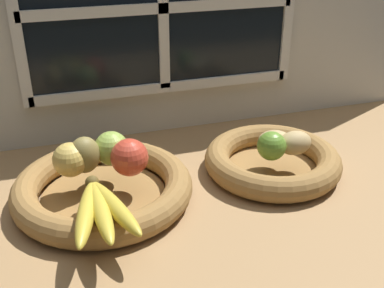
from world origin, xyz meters
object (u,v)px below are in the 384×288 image
Objects in this scene: potato_large at (274,140)px; potato_small at (295,143)px; lime_near at (272,146)px; apple_green_back at (111,148)px; fruit_bowl_left at (103,188)px; pear_brown at (85,155)px; fruit_bowl_right at (272,161)px; banana_bunch_front at (100,209)px; apple_golden_left at (70,160)px; apple_red_right at (130,158)px.

potato_small is (3.12, -3.12, 0.37)cm from potato_large.
apple_green_back is at bearing 165.83° from lime_near.
pear_brown is (-2.65, 2.40, 6.55)cm from fruit_bowl_left.
fruit_bowl_right is 4.29× the size of apple_green_back.
potato_small reaches higher than potato_large.
banana_bunch_front is at bearing -87.40° from pear_brown.
apple_golden_left is at bearing 177.38° from potato_large.
lime_near reaches higher than fruit_bowl_left.
fruit_bowl_left is 8.00cm from apple_green_back.
apple_red_right is 34.23cm from potato_small.
fruit_bowl_right is 4.04× the size of apple_red_right.
potato_small is (45.00, -5.04, -0.86)cm from apple_golden_left.
apple_green_back is 0.93× the size of pear_brown.
apple_green_back is 33.99cm from potato_large.
apple_golden_left is at bearing -170.06° from pear_brown.
potato_large is at bearing 19.06° from banana_bunch_front.
pear_brown is at bearing 176.48° from potato_large.
apple_green_back is at bearing 74.89° from banana_bunch_front.
banana_bunch_front is 42.76cm from potato_small.
apple_green_back reaches higher than fruit_bowl_right.
lime_near reaches higher than banana_bunch_front.
apple_green_back is 0.98× the size of potato_large.
potato_large is at bearing 135.00° from potato_small.
apple_golden_left is at bearing 162.80° from apple_red_right.
potato_small is (42.24, -5.53, -1.19)cm from pear_brown.
banana_bunch_front is at bearing -160.94° from fruit_bowl_right.
apple_golden_left is (-5.42, 1.92, 6.22)cm from fruit_bowl_left.
apple_golden_left reaches higher than potato_small.
pear_brown reaches higher than lime_near.
fruit_bowl_left is 8.47cm from apple_golden_left.
potato_small is at bearing -6.39° from apple_golden_left.
lime_near is at bearing 14.81° from banana_bunch_front.
apple_red_right reaches higher than fruit_bowl_right.
fruit_bowl_right is at bearing -3.52° from pear_brown.
apple_red_right reaches higher than banana_bunch_front.
fruit_bowl_left is at bearing -180.00° from potato_large.
potato_large is 4.63cm from lime_near.
potato_large reaches higher than fruit_bowl_left.
potato_small is at bearing -45.00° from fruit_bowl_right.
lime_near is (-2.52, -3.78, 0.85)cm from potato_large.
fruit_bowl_left is at bearing 173.64° from lime_near.
potato_large is at bearing 56.31° from lime_near.
lime_near reaches higher than fruit_bowl_right.
apple_red_right is at bearing -14.84° from fruit_bowl_left.
apple_green_back is at bearing 115.72° from apple_red_right.
apple_golden_left is 0.92× the size of apple_red_right.
fruit_bowl_left is 36.80cm from potato_large.
fruit_bowl_left is 8.58cm from apple_red_right.
apple_green_back is 32.17cm from lime_near.
fruit_bowl_left is 1.75× the size of banana_bunch_front.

